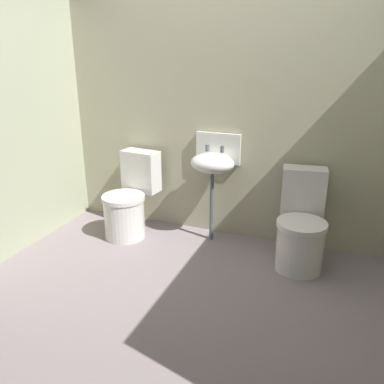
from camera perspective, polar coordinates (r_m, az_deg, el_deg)
The scene contains 6 objects.
ground_plane at distance 3.18m, azimuth -1.86°, elevation -14.26°, with size 3.54×2.60×0.08m, color gray.
wall_back at distance 3.77m, azimuth 4.93°, elevation 9.79°, with size 3.54×0.10×2.17m, color #A6A285.
wall_left at distance 3.72m, azimuth -25.24°, elevation 7.83°, with size 0.10×2.40×2.17m, color #A2A989.
toilet_left at distance 3.94m, azimuth -8.75°, elevation -1.45°, with size 0.45×0.63×0.78m.
toilet_right at distance 3.48m, azimuth 15.01°, elevation -4.97°, with size 0.46×0.64×0.78m.
sink at distance 3.66m, azimuth 3.01°, elevation 4.23°, with size 0.42×0.35×0.99m.
Camera 1 is at (1.05, -2.41, 1.75)m, focal length 38.10 mm.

